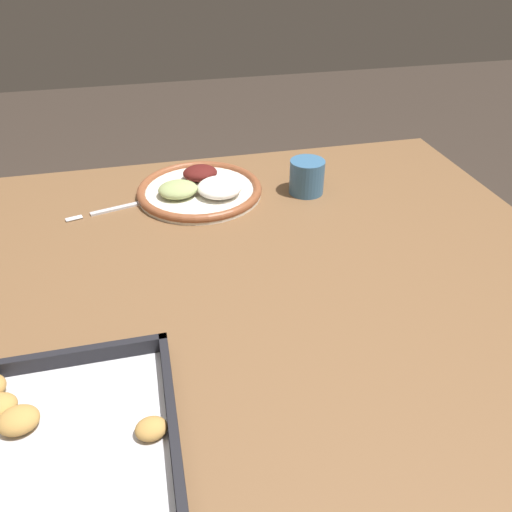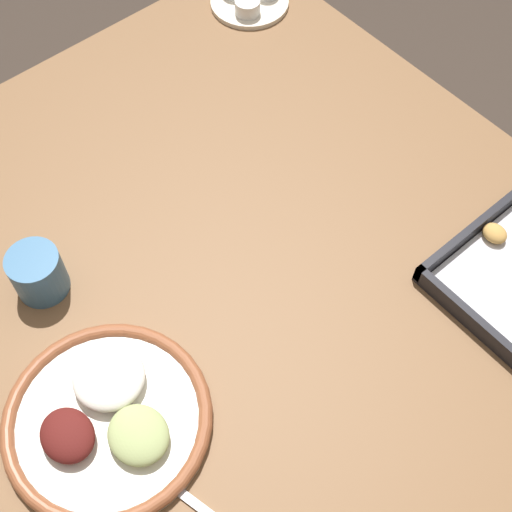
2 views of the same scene
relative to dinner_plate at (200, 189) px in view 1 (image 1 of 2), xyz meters
The scene contains 6 objects.
ground_plane 0.83m from the dinner_plate, 104.91° to the left, with size 8.00×8.00×0.00m, color #382D26.
dining_table 0.35m from the dinner_plate, 104.91° to the left, with size 1.18×1.04×0.75m.
dinner_plate is the anchor object (origin of this frame).
fork 0.19m from the dinner_plate, ahead, with size 0.21×0.07×0.00m.
baking_tray 0.69m from the dinner_plate, 64.96° to the left, with size 0.34×0.29×0.04m.
drinking_cup 0.25m from the dinner_plate, 169.55° to the left, with size 0.08×0.08×0.08m.
Camera 1 is at (0.20, 0.73, 1.30)m, focal length 35.00 mm.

